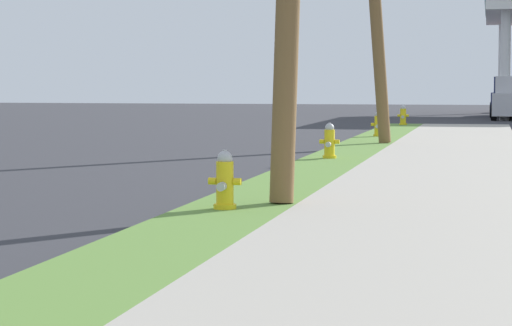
% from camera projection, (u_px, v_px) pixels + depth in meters
% --- Properties ---
extents(fire_hydrant_second, '(0.42, 0.38, 0.74)m').
position_uv_depth(fire_hydrant_second, '(225.00, 183.00, 13.26)').
color(fire_hydrant_second, yellow).
rests_on(fire_hydrant_second, grass_verge).
extents(fire_hydrant_third, '(0.42, 0.37, 0.74)m').
position_uv_depth(fire_hydrant_third, '(329.00, 143.00, 22.09)').
color(fire_hydrant_third, yellow).
rests_on(fire_hydrant_third, grass_verge).
extents(fire_hydrant_fourth, '(0.42, 0.37, 0.74)m').
position_uv_depth(fire_hydrant_fourth, '(378.00, 125.00, 31.00)').
color(fire_hydrant_fourth, yellow).
rests_on(fire_hydrant_fourth, grass_verge).
extents(fire_hydrant_fifth, '(0.42, 0.38, 0.74)m').
position_uv_depth(fire_hydrant_fifth, '(403.00, 116.00, 39.23)').
color(fire_hydrant_fifth, yellow).
rests_on(fire_hydrant_fifth, grass_verge).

